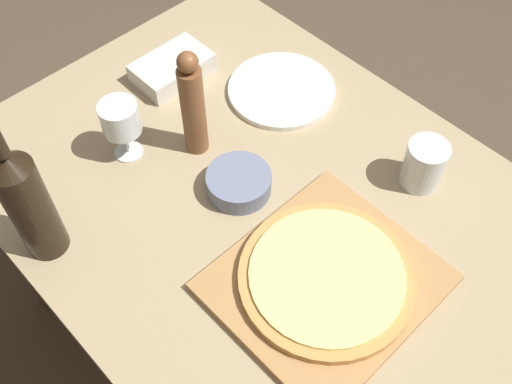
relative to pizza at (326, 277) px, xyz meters
The scene contains 11 objects.
ground_plane 0.79m from the pizza, 73.62° to the left, with size 12.00×12.00×0.00m, color #4C3D2D.
dining_table 0.24m from the pizza, 73.62° to the left, with size 0.90×1.30×0.74m.
cutting_board 0.02m from the pizza, ahead, with size 0.38×0.34×0.02m.
pizza is the anchor object (origin of this frame).
wine_bottle 0.55m from the pizza, 126.80° to the left, with size 0.08×0.08×0.34m.
pepper_mill 0.44m from the pizza, 83.37° to the left, with size 0.05×0.05×0.26m.
wine_glass 0.52m from the pizza, 97.90° to the left, with size 0.08×0.08×0.14m.
small_bowl 0.27m from the pizza, 82.82° to the left, with size 0.13×0.13×0.05m.
drinking_tumbler 0.33m from the pizza, ahead, with size 0.08×0.08×0.11m.
dinner_plate 0.51m from the pizza, 53.92° to the left, with size 0.25×0.25×0.01m.
food_container 0.65m from the pizza, 76.47° to the left, with size 0.18×0.12×0.05m.
Camera 1 is at (-0.51, -0.48, 1.74)m, focal length 42.00 mm.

